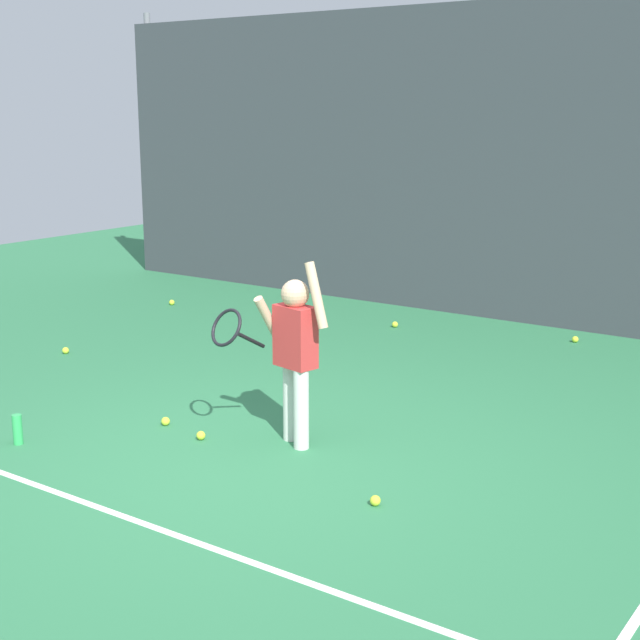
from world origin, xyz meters
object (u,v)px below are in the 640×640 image
(tennis_ball_2, at_px, (575,339))
(tennis_ball_3, at_px, (172,302))
(tennis_ball_5, at_px, (395,324))
(tennis_ball_7, at_px, (375,501))
(water_bottle, at_px, (18,429))
(tennis_ball_0, at_px, (66,350))
(tennis_ball_1, at_px, (201,435))
(tennis_player, at_px, (292,347))
(tennis_ball_8, at_px, (166,421))

(tennis_ball_2, height_order, tennis_ball_3, same)
(tennis_ball_5, height_order, tennis_ball_7, same)
(water_bottle, bearing_deg, tennis_ball_0, 132.48)
(tennis_ball_1, relative_size, tennis_ball_5, 1.00)
(tennis_player, bearing_deg, tennis_ball_1, -140.35)
(tennis_ball_1, bearing_deg, tennis_ball_0, 159.43)
(tennis_ball_1, distance_m, tennis_ball_8, 0.44)
(tennis_ball_3, relative_size, tennis_ball_7, 1.00)
(tennis_ball_0, height_order, tennis_ball_8, same)
(tennis_ball_0, height_order, tennis_ball_3, same)
(tennis_player, xyz_separation_m, tennis_ball_8, (-1.03, -0.25, -0.69))
(tennis_player, bearing_deg, tennis_ball_7, -16.63)
(water_bottle, relative_size, tennis_ball_8, 3.33)
(water_bottle, distance_m, tennis_ball_8, 1.07)
(tennis_ball_5, relative_size, tennis_ball_7, 1.00)
(tennis_ball_0, relative_size, tennis_ball_8, 1.00)
(tennis_ball_5, bearing_deg, tennis_ball_2, 14.83)
(tennis_ball_3, bearing_deg, tennis_ball_7, -34.60)
(tennis_ball_1, height_order, tennis_ball_2, same)
(tennis_ball_7, bearing_deg, tennis_ball_1, 171.85)
(tennis_player, bearing_deg, tennis_ball_8, -155.03)
(tennis_ball_2, height_order, tennis_ball_5, same)
(tennis_ball_1, bearing_deg, tennis_ball_8, 170.03)
(tennis_ball_3, bearing_deg, tennis_ball_1, -43.56)
(water_bottle, relative_size, tennis_ball_1, 3.33)
(water_bottle, xyz_separation_m, tennis_ball_1, (1.03, 0.82, -0.08))
(tennis_ball_2, bearing_deg, tennis_ball_0, -140.23)
(water_bottle, height_order, tennis_ball_8, water_bottle)
(tennis_ball_1, bearing_deg, water_bottle, -141.53)
(tennis_ball_3, xyz_separation_m, tennis_ball_7, (5.06, -3.49, 0.00))
(tennis_ball_5, bearing_deg, tennis_ball_7, -61.20)
(tennis_ball_0, distance_m, tennis_ball_2, 5.16)
(tennis_player, height_order, tennis_ball_8, tennis_player)
(water_bottle, height_order, tennis_ball_1, water_bottle)
(tennis_ball_1, height_order, tennis_ball_8, same)
(tennis_player, bearing_deg, tennis_ball_2, 92.14)
(tennis_player, relative_size, water_bottle, 6.14)
(tennis_player, distance_m, water_bottle, 2.08)
(water_bottle, bearing_deg, tennis_ball_2, 65.93)
(tennis_ball_0, xyz_separation_m, tennis_ball_1, (2.70, -1.01, 0.00))
(tennis_player, bearing_deg, tennis_ball_5, 120.44)
(tennis_player, relative_size, tennis_ball_3, 20.46)
(tennis_ball_1, xyz_separation_m, tennis_ball_8, (-0.43, 0.08, 0.00))
(tennis_ball_3, height_order, tennis_ball_7, same)
(water_bottle, relative_size, tennis_ball_3, 3.33)
(tennis_ball_2, xyz_separation_m, tennis_ball_7, (0.37, -4.55, 0.00))
(tennis_ball_2, distance_m, tennis_ball_7, 4.56)
(tennis_ball_1, bearing_deg, tennis_player, 28.06)
(tennis_ball_0, height_order, tennis_ball_1, same)
(tennis_ball_5, distance_m, tennis_ball_7, 4.63)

